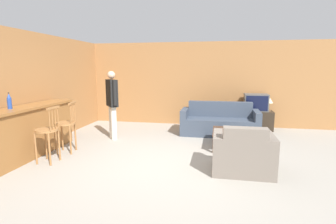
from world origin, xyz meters
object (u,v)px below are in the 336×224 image
object	(u,v)px
couch_far	(220,123)
coffee_table	(224,133)
person_by_window	(112,101)
bar_chair_near	(47,133)
armchair_near	(243,155)
table_lamp	(268,100)
tv	(256,102)
tv_unit	(255,120)
bar_chair_mid	(66,126)
bottle	(9,101)

from	to	relation	value
couch_far	coffee_table	xyz separation A→B (m)	(0.10, -1.19, 0.01)
person_by_window	bar_chair_near	bearing A→B (deg)	-106.19
armchair_near	table_lamp	bearing A→B (deg)	74.03
bar_chair_near	tv	distance (m)	5.60
tv_unit	person_by_window	distance (m)	4.18
bar_chair_near	bar_chair_mid	distance (m)	0.63
bar_chair_near	person_by_window	size ratio (longest dim) A/B	0.63
bar_chair_near	bar_chair_mid	xyz separation A→B (m)	(-0.00, 0.63, 0.00)
couch_far	tv	size ratio (longest dim) A/B	3.09
bar_chair_near	coffee_table	bearing A→B (deg)	26.27
coffee_table	tv_unit	bearing A→B (deg)	64.96
person_by_window	coffee_table	bearing A→B (deg)	-4.43
couch_far	armchair_near	world-z (taller)	couch_far
coffee_table	bar_chair_mid	bearing A→B (deg)	-163.06
couch_far	tv	bearing A→B (deg)	37.69
tv	person_by_window	world-z (taller)	person_by_window
coffee_table	bottle	xyz separation A→B (m)	(-4.00, -1.74, 0.86)
couch_far	person_by_window	bearing A→B (deg)	-160.06
coffee_table	table_lamp	world-z (taller)	table_lamp
bar_chair_mid	coffee_table	distance (m)	3.49
tv_unit	bottle	size ratio (longest dim) A/B	3.21
person_by_window	tv_unit	bearing A→B (deg)	25.50
couch_far	tv_unit	distance (m)	1.30
coffee_table	person_by_window	distance (m)	2.87
armchair_near	couch_far	bearing A→B (deg)	98.55
tv	table_lamp	xyz separation A→B (m)	(0.35, 0.00, 0.08)
tv	bottle	size ratio (longest dim) A/B	2.18
table_lamp	person_by_window	xyz separation A→B (m)	(-4.06, -1.77, 0.09)
armchair_near	coffee_table	bearing A→B (deg)	101.60
bar_chair_mid	couch_far	size ratio (longest dim) A/B	0.53
armchair_near	table_lamp	distance (m)	3.61
bar_chair_mid	tv_unit	size ratio (longest dim) A/B	1.11
tv_unit	table_lamp	distance (m)	0.70
table_lamp	person_by_window	world-z (taller)	person_by_window
couch_far	bottle	size ratio (longest dim) A/B	6.72
bar_chair_mid	tv	xyz separation A→B (m)	(4.26, 3.00, 0.23)
couch_far	person_by_window	xyz separation A→B (m)	(-2.69, -0.97, 0.66)
bar_chair_mid	couch_far	xyz separation A→B (m)	(3.23, 2.20, -0.26)
tv	armchair_near	bearing A→B (deg)	-100.50
bar_chair_mid	tv	world-z (taller)	bar_chair_mid
bar_chair_mid	person_by_window	world-z (taller)	person_by_window
couch_far	coffee_table	distance (m)	1.19
coffee_table	tv_unit	xyz separation A→B (m)	(0.93, 1.99, -0.05)
couch_far	tv_unit	bearing A→B (deg)	37.80
tv_unit	bottle	distance (m)	6.25
table_lamp	bottle	bearing A→B (deg)	-144.73
bar_chair_near	table_lamp	size ratio (longest dim) A/B	2.47
armchair_near	table_lamp	size ratio (longest dim) A/B	2.32
bottle	table_lamp	world-z (taller)	bottle
armchair_near	bar_chair_near	bearing A→B (deg)	-176.75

